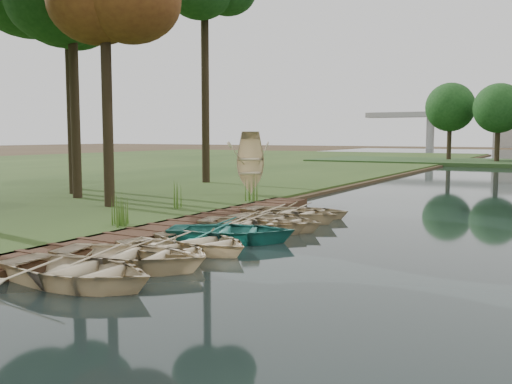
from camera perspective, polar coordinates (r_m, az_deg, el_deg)
The scene contains 17 objects.
ground at distance 18.30m, azimuth -2.90°, elevation -4.23°, with size 300.00×300.00×0.00m, color #3D2F1D.
boardwalk at distance 19.17m, azimuth -6.96°, elevation -3.36°, with size 1.60×16.00×0.30m, color #372215.
building_b at distance 160.94m, azimuth 24.22°, elevation 6.20°, with size 8.00×8.00×12.00m, color #A5A5A0.
rowboat_0 at distance 12.45m, azimuth -17.44°, elevation -7.14°, with size 2.69×3.77×0.78m, color beige.
rowboat_1 at distance 13.61m, azimuth -12.45°, elevation -5.92°, with size 2.70×3.78×0.78m, color beige.
rowboat_2 at distance 14.53m, azimuth -9.23°, elevation -5.39°, with size 2.24×3.14×0.65m, color beige.
rowboat_3 at distance 15.43m, azimuth -5.47°, elevation -4.64°, with size 2.34×3.28×0.68m, color beige.
rowboat_4 at distance 16.65m, azimuth -2.44°, elevation -3.71°, with size 2.64×3.70×0.77m, color teal.
rowboat_5 at distance 18.23m, azimuth -0.28°, elevation -2.93°, with size 2.54×3.55×0.74m, color beige.
rowboat_6 at distance 18.94m, azimuth 2.01°, elevation -2.63°, with size 2.48×3.47×0.72m, color beige.
rowboat_7 at distance 20.62m, azimuth 3.41°, elevation -1.88°, with size 2.68×3.76×0.78m, color beige.
rowboat_8 at distance 21.57m, azimuth 5.19°, elevation -1.74°, with size 2.20×3.09×0.64m, color beige.
stored_rowboat at distance 27.46m, azimuth -0.64°, elevation 0.39°, with size 2.17×3.03×0.63m, color beige.
reeds_0 at distance 18.33m, azimuth -13.66°, elevation -1.82°, with size 0.60×0.60×1.01m, color #3F661E.
reeds_1 at distance 18.73m, azimuth -13.42°, elevation -1.78°, with size 0.60×0.60×0.93m, color #3F661E.
reeds_2 at distance 22.62m, azimuth -7.95°, elevation -0.25°, with size 0.60×0.60×1.06m, color #3F661E.
reeds_3 at distance 24.81m, azimuth -0.34°, elevation 0.41°, with size 0.60×0.60×1.14m, color #3F661E.
Camera 1 is at (9.62, -15.25, 3.15)m, focal length 40.00 mm.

